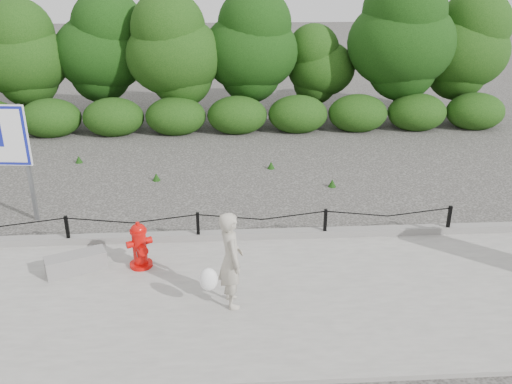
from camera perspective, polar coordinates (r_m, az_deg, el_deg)
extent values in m
plane|color=#2D2B28|center=(10.79, -6.04, -5.46)|extent=(90.00, 90.00, 0.00)
cube|color=gray|center=(9.06, -6.50, -11.22)|extent=(14.00, 4.00, 0.08)
cube|color=slate|center=(10.76, -6.06, -4.63)|extent=(14.00, 0.22, 0.14)
cube|color=black|center=(11.03, -19.23, -3.83)|extent=(0.06, 0.06, 0.60)
cube|color=black|center=(10.62, -6.12, -3.65)|extent=(0.06, 0.06, 0.60)
cube|color=black|center=(10.78, 7.29, -3.28)|extent=(0.06, 0.06, 0.60)
cube|color=black|center=(11.50, 19.64, -2.77)|extent=(0.06, 0.06, 0.60)
cylinder|color=black|center=(10.66, -12.90, -2.71)|extent=(2.50, 0.02, 0.02)
cylinder|color=black|center=(10.53, 0.64, -2.41)|extent=(2.50, 0.02, 0.02)
cylinder|color=black|center=(10.99, 13.77, -2.00)|extent=(2.50, 0.02, 0.02)
cylinder|color=black|center=(20.04, -22.84, 9.30)|extent=(0.18, 0.18, 2.03)
ellipsoid|color=#205313|center=(19.80, -23.47, 13.29)|extent=(3.01, 2.60, 3.25)
cylinder|color=black|center=(19.74, -15.54, 10.22)|extent=(0.18, 0.18, 2.14)
ellipsoid|color=#205313|center=(19.49, -16.02, 14.52)|extent=(3.17, 2.75, 3.43)
cylinder|color=black|center=(18.61, -8.35, 10.08)|extent=(0.18, 0.18, 2.14)
ellipsoid|color=#205313|center=(18.34, -8.63, 14.65)|extent=(3.17, 2.74, 3.43)
cylinder|color=black|center=(18.95, -0.59, 10.61)|extent=(0.18, 0.18, 2.18)
ellipsoid|color=#205313|center=(18.69, -0.61, 15.19)|extent=(3.23, 2.80, 3.50)
cylinder|color=black|center=(19.69, 6.75, 10.03)|extent=(0.18, 0.18, 1.59)
ellipsoid|color=#205313|center=(19.48, 6.90, 13.24)|extent=(2.36, 2.04, 2.55)
cylinder|color=black|center=(19.45, 14.62, 10.59)|extent=(0.18, 0.18, 2.45)
ellipsoid|color=#205313|center=(19.18, 15.13, 15.59)|extent=(3.62, 3.13, 3.91)
cylinder|color=black|center=(20.66, 20.42, 10.17)|extent=(0.18, 0.18, 2.15)
ellipsoid|color=#205313|center=(20.42, 21.01, 14.26)|extent=(3.18, 2.75, 3.43)
cylinder|color=red|center=(10.03, -11.98, -7.45)|extent=(0.54, 0.54, 0.07)
cylinder|color=red|center=(9.87, -12.14, -5.74)|extent=(0.33, 0.33, 0.61)
cylinder|color=red|center=(9.72, -12.30, -4.03)|extent=(0.39, 0.39, 0.06)
ellipsoid|color=red|center=(9.70, -12.31, -3.85)|extent=(0.35, 0.35, 0.20)
cylinder|color=red|center=(9.66, -12.37, -3.28)|extent=(0.09, 0.09, 0.06)
cylinder|color=red|center=(9.78, -13.14, -5.42)|extent=(0.16, 0.16, 0.12)
cylinder|color=red|center=(9.86, -11.24, -5.01)|extent=(0.16, 0.16, 0.12)
cylinder|color=red|center=(9.70, -11.84, -6.02)|extent=(0.21, 0.20, 0.17)
cylinder|color=slate|center=(9.77, -12.43, -6.45)|extent=(0.01, 0.06, 0.13)
imported|color=#A8A190|center=(8.44, -2.66, -7.12)|extent=(0.50, 0.65, 1.60)
ellipsoid|color=white|center=(8.44, -5.01, -9.14)|extent=(0.29, 0.22, 0.38)
cube|color=gray|center=(10.12, -18.41, -7.07)|extent=(1.09, 0.75, 0.33)
cube|color=slate|center=(12.19, -22.88, 2.69)|extent=(0.08, 0.08, 2.53)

